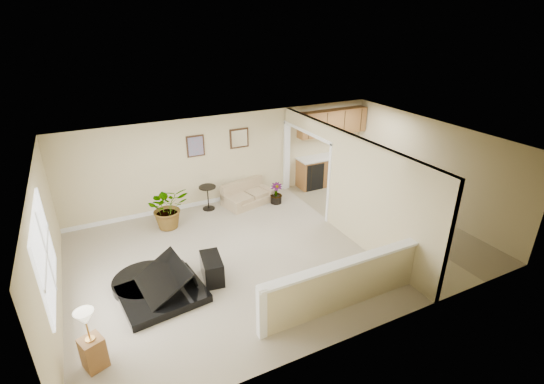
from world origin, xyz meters
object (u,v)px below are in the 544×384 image
piano (156,268)px  palm_plant (168,207)px  accent_table (208,195)px  lamp_stand (91,344)px  piano_bench (212,268)px  loveseat (248,193)px  small_plant (276,195)px

piano → palm_plant: size_ratio=1.73×
accent_table → lamp_stand: bearing=-126.5°
piano_bench → piano: bearing=179.7°
loveseat → small_plant: (0.72, -0.39, -0.04)m
loveseat → lamp_stand: (-4.37, -4.27, 0.15)m
piano → loveseat: piano is taller
piano_bench → loveseat: bearing=55.3°
piano_bench → lamp_stand: bearing=-150.6°
palm_plant → small_plant: (3.05, 0.04, -0.29)m
piano → loveseat: 4.33m
accent_table → palm_plant: 1.31m
piano_bench → lamp_stand: (-2.31, -1.30, 0.20)m
small_plant → lamp_stand: (-5.09, -3.88, 0.19)m
piano_bench → loveseat: loveseat is taller
piano_bench → loveseat: size_ratio=0.48×
accent_table → palm_plant: (-1.19, -0.53, 0.11)m
palm_plant → lamp_stand: 4.36m
piano_bench → accent_table: size_ratio=1.10×
loveseat → lamp_stand: bearing=-149.6°
piano → small_plant: 4.65m
palm_plant → lamp_stand: size_ratio=1.05×
accent_table → lamp_stand: (-3.24, -4.38, 0.01)m
small_plant → accent_table: bearing=165.1°
piano → piano_bench: bearing=-7.2°
loveseat → accent_table: loveseat is taller
piano → small_plant: piano is taller
small_plant → lamp_stand: bearing=-142.6°
piano → small_plant: (3.86, 2.58, -0.33)m
loveseat → palm_plant: bearing=176.4°
loveseat → piano_bench: bearing=-138.7°
piano_bench → small_plant: (2.78, 2.59, 0.01)m
small_plant → lamp_stand: 6.40m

